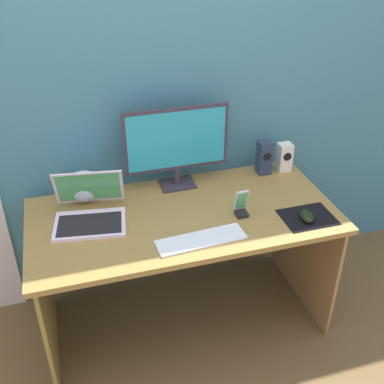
# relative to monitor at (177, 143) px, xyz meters

# --- Properties ---
(ground_plane) EXTENTS (8.00, 8.00, 0.00)m
(ground_plane) POSITION_rel_monitor_xyz_m (-0.04, -0.27, -0.96)
(ground_plane) COLOR brown
(wall_back) EXTENTS (6.00, 0.04, 2.50)m
(wall_back) POSITION_rel_monitor_xyz_m (-0.04, 0.15, 0.29)
(wall_back) COLOR teal
(wall_back) RESTS_ON ground_plane
(desk) EXTENTS (1.49, 0.72, 0.71)m
(desk) POSITION_rel_monitor_xyz_m (-0.04, -0.27, -0.39)
(desk) COLOR olive
(desk) RESTS_ON ground_plane
(monitor) EXTENTS (0.54, 0.14, 0.44)m
(monitor) POSITION_rel_monitor_xyz_m (0.00, 0.00, 0.00)
(monitor) COLOR #35313E
(monitor) RESTS_ON desk
(speaker_right) EXTENTS (0.07, 0.07, 0.16)m
(speaker_right) POSITION_rel_monitor_xyz_m (0.62, -0.00, -0.17)
(speaker_right) COLOR white
(speaker_right) RESTS_ON desk
(speaker_near_monitor) EXTENTS (0.07, 0.08, 0.19)m
(speaker_near_monitor) POSITION_rel_monitor_xyz_m (0.49, -0.00, -0.15)
(speaker_near_monitor) COLOR #26374D
(speaker_near_monitor) RESTS_ON desk
(laptop) EXTENTS (0.37, 0.36, 0.22)m
(laptop) POSITION_rel_monitor_xyz_m (-0.48, -0.19, -0.20)
(laptop) COLOR white
(laptop) RESTS_ON desk
(fishbowl) EXTENTS (0.16, 0.16, 0.16)m
(fishbowl) POSITION_rel_monitor_xyz_m (-0.48, -0.01, -0.17)
(fishbowl) COLOR silver
(fishbowl) RESTS_ON desk
(keyboard_external) EXTENTS (0.41, 0.14, 0.01)m
(keyboard_external) POSITION_rel_monitor_xyz_m (-0.02, -0.50, -0.24)
(keyboard_external) COLOR white
(keyboard_external) RESTS_ON desk
(mousepad) EXTENTS (0.25, 0.20, 0.00)m
(mousepad) POSITION_rel_monitor_xyz_m (0.52, -0.47, -0.24)
(mousepad) COLOR black
(mousepad) RESTS_ON desk
(mouse) EXTENTS (0.08, 0.11, 0.04)m
(mouse) POSITION_rel_monitor_xyz_m (0.51, -0.49, -0.22)
(mouse) COLOR black
(mouse) RESTS_ON mousepad
(phone_in_dock) EXTENTS (0.06, 0.06, 0.14)m
(phone_in_dock) POSITION_rel_monitor_xyz_m (0.22, -0.36, -0.20)
(phone_in_dock) COLOR black
(phone_in_dock) RESTS_ON desk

